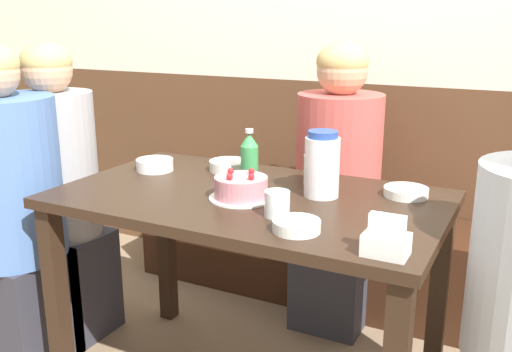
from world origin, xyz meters
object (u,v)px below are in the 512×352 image
(bowl_soup_white, at_px, (297,226))
(person_teal_shirt, at_px, (60,202))
(soju_bottle, at_px, (249,156))
(person_pale_blue_shirt, at_px, (337,192))
(glass_water_tall, at_px, (277,204))
(bowl_side_dish, at_px, (406,192))
(bowl_rice_small, at_px, (229,166))
(glass_tumbler_short, at_px, (315,170))
(birthday_cake, at_px, (241,188))
(person_grey_tee, at_px, (9,212))
(water_pitcher, at_px, (322,165))
(bench_seat, at_px, (330,256))
(napkin_holder, at_px, (386,241))
(bowl_sauce_shallow, at_px, (155,165))

(bowl_soup_white, height_order, person_teal_shirt, person_teal_shirt)
(soju_bottle, relative_size, person_pale_blue_shirt, 0.15)
(person_teal_shirt, bearing_deg, glass_water_tall, -9.58)
(bowl_soup_white, height_order, bowl_side_dish, bowl_soup_white)
(soju_bottle, height_order, bowl_rice_small, soju_bottle)
(soju_bottle, bearing_deg, glass_tumbler_short, 13.04)
(soju_bottle, relative_size, bowl_side_dish, 1.29)
(bowl_soup_white, distance_m, glass_water_tall, 0.13)
(birthday_cake, bearing_deg, glass_water_tall, -29.49)
(person_pale_blue_shirt, height_order, person_grey_tee, person_grey_tee)
(person_pale_blue_shirt, bearing_deg, person_grey_tee, -49.19)
(water_pitcher, bearing_deg, bench_seat, 106.41)
(soju_bottle, relative_size, napkin_holder, 1.68)
(bowl_side_dish, xyz_separation_m, bowl_sauce_shallow, (-0.93, -0.11, 0.01))
(bowl_rice_small, height_order, person_pale_blue_shirt, person_pale_blue_shirt)
(person_grey_tee, bearing_deg, glass_water_tall, 3.63)
(bowl_rice_small, distance_m, person_teal_shirt, 0.74)
(bowl_side_dish, bearing_deg, person_grey_tee, -162.28)
(bench_seat, bearing_deg, napkin_holder, -64.67)
(glass_tumbler_short, relative_size, person_pale_blue_shirt, 0.08)
(bench_seat, distance_m, napkin_holder, 1.37)
(birthday_cake, height_order, glass_tumbler_short, glass_tumbler_short)
(birthday_cake, distance_m, water_pitcher, 0.27)
(water_pitcher, relative_size, person_grey_tee, 0.17)
(birthday_cake, bearing_deg, bench_seat, 89.96)
(bowl_soup_white, xyz_separation_m, glass_water_tall, (-0.10, 0.09, 0.02))
(bowl_side_dish, relative_size, glass_tumbler_short, 1.39)
(soju_bottle, distance_m, person_pale_blue_shirt, 0.56)
(water_pitcher, distance_m, bowl_side_dish, 0.29)
(glass_tumbler_short, distance_m, person_teal_shirt, 1.08)
(birthday_cake, bearing_deg, glass_tumbler_short, 60.78)
(glass_water_tall, height_order, person_pale_blue_shirt, person_pale_blue_shirt)
(glass_water_tall, xyz_separation_m, person_pale_blue_shirt, (-0.08, 0.78, -0.19))
(napkin_holder, bearing_deg, bowl_soup_white, 169.09)
(bench_seat, bearing_deg, bowl_rice_small, -109.09)
(bowl_side_dish, bearing_deg, bowl_rice_small, 178.58)
(person_grey_tee, bearing_deg, bowl_sauce_shallow, 37.11)
(bowl_soup_white, relative_size, person_pale_blue_shirt, 0.11)
(bench_seat, height_order, birthday_cake, birthday_cake)
(bench_seat, xyz_separation_m, soju_bottle, (-0.08, -0.67, 0.63))
(soju_bottle, height_order, person_pale_blue_shirt, person_pale_blue_shirt)
(soju_bottle, relative_size, bowl_soup_white, 1.39)
(bowl_soup_white, xyz_separation_m, person_pale_blue_shirt, (-0.18, 0.87, -0.17))
(water_pitcher, relative_size, bowl_soup_white, 1.63)
(birthday_cake, height_order, water_pitcher, water_pitcher)
(bench_seat, height_order, soju_bottle, soju_bottle)
(bench_seat, distance_m, water_pitcher, 1.01)
(person_grey_tee, bearing_deg, water_pitcher, 15.68)
(bench_seat, relative_size, soju_bottle, 10.51)
(bench_seat, relative_size, water_pitcher, 9.00)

